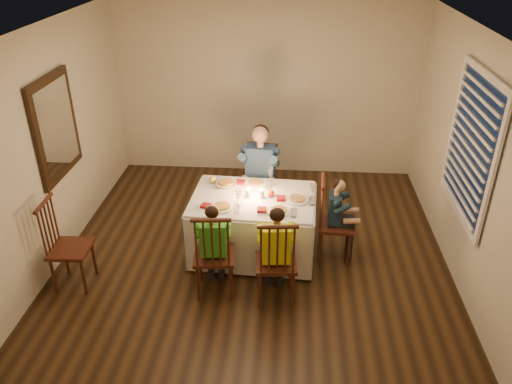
# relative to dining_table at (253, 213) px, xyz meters

# --- Properties ---
(ground) EXTENTS (5.00, 5.00, 0.00)m
(ground) POSITION_rel_dining_table_xyz_m (0.02, -0.23, -0.53)
(ground) COLOR black
(ground) RESTS_ON ground
(wall_left) EXTENTS (0.02, 5.00, 2.60)m
(wall_left) POSITION_rel_dining_table_xyz_m (-2.23, -0.23, 0.77)
(wall_left) COLOR beige
(wall_left) RESTS_ON ground
(wall_right) EXTENTS (0.02, 5.00, 2.60)m
(wall_right) POSITION_rel_dining_table_xyz_m (2.27, -0.23, 0.77)
(wall_right) COLOR beige
(wall_right) RESTS_ON ground
(wall_back) EXTENTS (4.50, 0.02, 2.60)m
(wall_back) POSITION_rel_dining_table_xyz_m (0.02, 2.27, 0.77)
(wall_back) COLOR beige
(wall_back) RESTS_ON ground
(ceiling) EXTENTS (5.00, 5.00, 0.00)m
(ceiling) POSITION_rel_dining_table_xyz_m (0.02, -0.23, 2.07)
(ceiling) COLOR white
(ceiling) RESTS_ON wall_back
(dining_table) EXTENTS (1.47, 1.10, 0.71)m
(dining_table) POSITION_rel_dining_table_xyz_m (0.00, 0.00, 0.00)
(dining_table) COLOR silver
(dining_table) RESTS_ON ground
(chair_adult) EXTENTS (0.46, 0.44, 1.01)m
(chair_adult) POSITION_rel_dining_table_xyz_m (0.02, 0.80, -0.53)
(chair_adult) COLOR #39160F
(chair_adult) RESTS_ON ground
(chair_near_left) EXTENTS (0.45, 0.43, 1.01)m
(chair_near_left) POSITION_rel_dining_table_xyz_m (-0.35, -0.75, -0.53)
(chair_near_left) COLOR #39160F
(chair_near_left) RESTS_ON ground
(chair_near_right) EXTENTS (0.45, 0.43, 1.01)m
(chair_near_right) POSITION_rel_dining_table_xyz_m (0.30, -0.82, -0.53)
(chair_near_right) COLOR #39160F
(chair_near_right) RESTS_ON ground
(chair_end) EXTENTS (0.41, 0.43, 1.01)m
(chair_end) POSITION_rel_dining_table_xyz_m (0.96, -0.03, -0.53)
(chair_end) COLOR #39160F
(chair_end) RESTS_ON ground
(chair_extra) EXTENTS (0.42, 0.44, 1.03)m
(chair_extra) POSITION_rel_dining_table_xyz_m (-1.88, -0.74, -0.53)
(chair_extra) COLOR #39160F
(chair_extra) RESTS_ON ground
(adult) EXTENTS (0.53, 0.50, 1.30)m
(adult) POSITION_rel_dining_table_xyz_m (0.02, 0.80, -0.53)
(adult) COLOR #2E4C74
(adult) RESTS_ON ground
(child_green) EXTENTS (0.38, 0.35, 1.06)m
(child_green) POSITION_rel_dining_table_xyz_m (-0.35, -0.75, -0.53)
(child_green) COLOR green
(child_green) RESTS_ON ground
(child_yellow) EXTENTS (0.40, 0.38, 1.11)m
(child_yellow) POSITION_rel_dining_table_xyz_m (0.30, -0.82, -0.53)
(child_yellow) COLOR yellow
(child_yellow) RESTS_ON ground
(child_teal) EXTENTS (0.31, 0.34, 1.02)m
(child_teal) POSITION_rel_dining_table_xyz_m (0.96, -0.03, -0.53)
(child_teal) COLOR #182B3C
(child_teal) RESTS_ON ground
(setting_adult) EXTENTS (0.27, 0.27, 0.02)m
(setting_adult) POSITION_rel_dining_table_xyz_m (0.00, 0.33, 0.22)
(setting_adult) COLOR white
(setting_adult) RESTS_ON dining_table
(setting_green) EXTENTS (0.27, 0.27, 0.02)m
(setting_green) POSITION_rel_dining_table_xyz_m (-0.32, -0.26, 0.22)
(setting_green) COLOR white
(setting_green) RESTS_ON dining_table
(setting_yellow) EXTENTS (0.27, 0.27, 0.02)m
(setting_yellow) POSITION_rel_dining_table_xyz_m (0.30, -0.30, 0.22)
(setting_yellow) COLOR white
(setting_yellow) RESTS_ON dining_table
(setting_teal) EXTENTS (0.27, 0.27, 0.02)m
(setting_teal) POSITION_rel_dining_table_xyz_m (0.50, -0.03, 0.22)
(setting_teal) COLOR white
(setting_teal) RESTS_ON dining_table
(candle_left) EXTENTS (0.06, 0.06, 0.10)m
(candle_left) POSITION_rel_dining_table_xyz_m (-0.06, 0.00, 0.26)
(candle_left) COLOR white
(candle_left) RESTS_ON dining_table
(candle_right) EXTENTS (0.06, 0.06, 0.10)m
(candle_right) POSITION_rel_dining_table_xyz_m (0.10, -0.00, 0.26)
(candle_right) COLOR white
(candle_right) RESTS_ON dining_table
(squash) EXTENTS (0.09, 0.09, 0.09)m
(squash) POSITION_rel_dining_table_xyz_m (-0.51, 0.32, 0.26)
(squash) COLOR yellow
(squash) RESTS_ON dining_table
(orange_fruit) EXTENTS (0.08, 0.08, 0.08)m
(orange_fruit) POSITION_rel_dining_table_xyz_m (0.20, 0.04, 0.25)
(orange_fruit) COLOR #DC5412
(orange_fruit) RESTS_ON dining_table
(serving_bowl) EXTENTS (0.25, 0.25, 0.06)m
(serving_bowl) POSITION_rel_dining_table_xyz_m (-0.34, 0.24, 0.24)
(serving_bowl) COLOR white
(serving_bowl) RESTS_ON dining_table
(wall_mirror) EXTENTS (0.06, 0.95, 1.15)m
(wall_mirror) POSITION_rel_dining_table_xyz_m (-2.20, 0.07, 0.97)
(wall_mirror) COLOR black
(wall_mirror) RESTS_ON wall_left
(window_blinds) EXTENTS (0.07, 1.34, 1.54)m
(window_blinds) POSITION_rel_dining_table_xyz_m (2.22, -0.13, 0.97)
(window_blinds) COLOR black
(window_blinds) RESTS_ON wall_right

